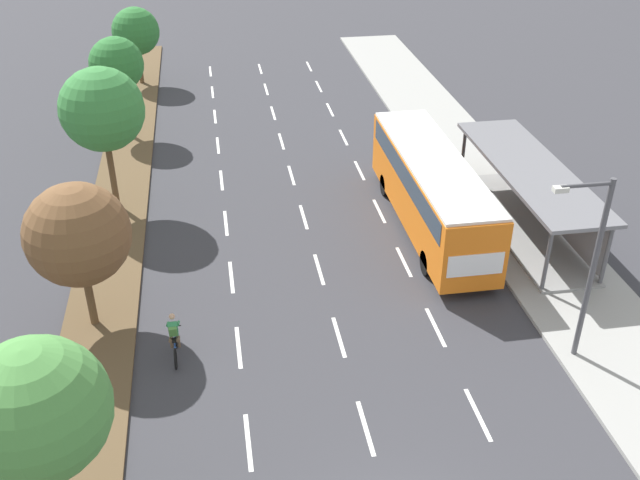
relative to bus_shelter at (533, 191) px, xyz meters
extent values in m
cube|color=brown|center=(-17.83, 5.10, -1.81)|extent=(2.60, 52.00, 0.12)
cube|color=#9E9E99|center=(-0.28, 5.10, -1.79)|extent=(4.50, 52.00, 0.15)
cube|color=white|center=(-13.03, -10.51, -1.86)|extent=(0.14, 2.26, 0.01)
cube|color=white|center=(-13.03, -6.13, -1.86)|extent=(0.14, 2.26, 0.01)
cube|color=white|center=(-13.03, -1.75, -1.86)|extent=(0.14, 2.26, 0.01)
cube|color=white|center=(-13.03, 2.62, -1.86)|extent=(0.14, 2.26, 0.01)
cube|color=white|center=(-13.03, 7.00, -1.86)|extent=(0.14, 2.26, 0.01)
cube|color=white|center=(-13.03, 11.38, -1.86)|extent=(0.14, 2.26, 0.01)
cube|color=white|center=(-13.03, 15.76, -1.86)|extent=(0.14, 2.26, 0.01)
cube|color=white|center=(-13.03, 20.14, -1.86)|extent=(0.14, 2.26, 0.01)
cube|color=white|center=(-13.03, 24.52, -1.86)|extent=(0.14, 2.26, 0.01)
cube|color=white|center=(-9.53, -10.51, -1.86)|extent=(0.14, 2.26, 0.01)
cube|color=white|center=(-9.53, -6.13, -1.86)|extent=(0.14, 2.26, 0.01)
cube|color=white|center=(-9.53, -1.75, -1.86)|extent=(0.14, 2.26, 0.01)
cube|color=white|center=(-9.53, 2.62, -1.86)|extent=(0.14, 2.26, 0.01)
cube|color=white|center=(-9.53, 7.00, -1.86)|extent=(0.14, 2.26, 0.01)
cube|color=white|center=(-9.53, 11.38, -1.86)|extent=(0.14, 2.26, 0.01)
cube|color=white|center=(-9.53, 15.76, -1.86)|extent=(0.14, 2.26, 0.01)
cube|color=white|center=(-9.53, 20.14, -1.86)|extent=(0.14, 2.26, 0.01)
cube|color=white|center=(-9.53, 24.52, -1.86)|extent=(0.14, 2.26, 0.01)
cube|color=white|center=(-6.03, -10.51, -1.86)|extent=(0.14, 2.26, 0.01)
cube|color=white|center=(-6.03, -6.13, -1.86)|extent=(0.14, 2.26, 0.01)
cube|color=white|center=(-6.03, -1.75, -1.86)|extent=(0.14, 2.26, 0.01)
cube|color=white|center=(-6.03, 2.62, -1.86)|extent=(0.14, 2.26, 0.01)
cube|color=white|center=(-6.03, 7.00, -1.86)|extent=(0.14, 2.26, 0.01)
cube|color=white|center=(-6.03, 11.38, -1.86)|extent=(0.14, 2.26, 0.01)
cube|color=white|center=(-6.03, 15.76, -1.86)|extent=(0.14, 2.26, 0.01)
cube|color=white|center=(-6.03, 20.14, -1.86)|extent=(0.14, 2.26, 0.01)
cube|color=white|center=(-6.03, 24.52, -1.86)|extent=(0.14, 2.26, 0.01)
cube|color=gray|center=(-0.28, 0.00, -1.67)|extent=(2.60, 10.03, 0.10)
cylinder|color=#56565B|center=(-1.46, -4.76, -0.32)|extent=(0.16, 0.16, 2.60)
cylinder|color=#56565B|center=(-1.46, 4.76, -0.32)|extent=(0.16, 0.16, 2.60)
cylinder|color=#56565B|center=(0.90, -4.76, -0.32)|extent=(0.16, 0.16, 2.60)
cylinder|color=#56565B|center=(0.90, 4.76, -0.32)|extent=(0.16, 0.16, 2.60)
cube|color=gray|center=(0.96, 0.00, -0.32)|extent=(0.10, 9.53, 2.34)
cube|color=slate|center=(-0.28, 0.00, 1.06)|extent=(2.90, 10.43, 0.16)
cube|color=orange|center=(-4.28, 0.75, -0.02)|extent=(2.50, 11.20, 2.80)
cube|color=#2D3D4C|center=(-4.28, 0.75, 0.83)|extent=(2.54, 10.30, 0.90)
cube|color=silver|center=(-4.28, 0.75, 1.44)|extent=(2.45, 10.98, 0.12)
cube|color=#2D3D4C|center=(-4.28, 6.37, 0.33)|extent=(2.25, 0.06, 1.54)
cube|color=white|center=(-4.28, -4.87, -0.22)|extent=(2.12, 0.04, 0.90)
cylinder|color=black|center=(-5.38, 4.22, -1.37)|extent=(0.30, 1.00, 1.00)
cylinder|color=black|center=(-3.18, 4.22, -1.37)|extent=(0.30, 1.00, 1.00)
cylinder|color=black|center=(-5.38, -2.73, -1.37)|extent=(0.30, 1.00, 1.00)
cylinder|color=black|center=(-3.18, -2.73, -1.37)|extent=(0.30, 1.00, 1.00)
torus|color=black|center=(-15.12, -5.75, -1.51)|extent=(0.06, 0.72, 0.72)
torus|color=black|center=(-15.12, -6.85, -1.51)|extent=(0.06, 0.72, 0.72)
cylinder|color=#234C99|center=(-15.12, -6.30, -1.23)|extent=(0.05, 0.94, 0.05)
cylinder|color=#234C99|center=(-15.12, -6.40, -1.41)|extent=(0.05, 0.57, 0.42)
cylinder|color=#234C99|center=(-15.12, -6.50, -1.21)|extent=(0.04, 0.04, 0.40)
cube|color=black|center=(-15.12, -6.50, -1.01)|extent=(0.12, 0.24, 0.06)
cylinder|color=black|center=(-15.12, -5.80, -0.96)|extent=(0.46, 0.04, 0.04)
cube|color=#2D844C|center=(-15.12, -6.32, -0.68)|extent=(0.30, 0.36, 0.59)
cube|color=#4C893D|center=(-15.12, -6.48, -0.66)|extent=(0.26, 0.26, 0.42)
sphere|color=tan|center=(-15.12, -6.20, -0.26)|extent=(0.20, 0.20, 0.20)
cylinder|color=brown|center=(-15.24, -6.35, -1.08)|extent=(0.12, 0.42, 0.25)
cylinder|color=brown|center=(-15.24, -6.18, -1.34)|extent=(0.10, 0.17, 0.41)
cylinder|color=brown|center=(-15.00, -6.35, -1.08)|extent=(0.12, 0.42, 0.25)
cylinder|color=brown|center=(-15.00, -6.18, -1.34)|extent=(0.10, 0.17, 0.41)
cylinder|color=#2D844C|center=(-15.29, -6.10, -0.63)|extent=(0.09, 0.47, 0.28)
cylinder|color=#2D844C|center=(-14.95, -6.10, -0.63)|extent=(0.09, 0.47, 0.28)
sphere|color=#4C8E42|center=(-17.76, -12.91, 2.41)|extent=(3.42, 3.42, 3.42)
cylinder|color=brown|center=(-18.00, -4.07, -0.60)|extent=(0.28, 0.28, 2.30)
sphere|color=brown|center=(-18.00, -4.07, 1.88)|extent=(3.53, 3.53, 3.53)
cylinder|color=brown|center=(-17.87, 4.77, -0.08)|extent=(0.28, 0.28, 3.34)
sphere|color=#38843D|center=(-17.87, 4.77, 2.95)|extent=(3.64, 3.64, 3.64)
cylinder|color=brown|center=(-18.05, 13.61, -0.30)|extent=(0.28, 0.28, 2.89)
sphere|color=#2D7533|center=(-18.05, 13.61, 2.24)|extent=(2.91, 2.91, 2.91)
cylinder|color=brown|center=(-17.59, 22.44, -0.61)|extent=(0.28, 0.28, 2.27)
sphere|color=#2D7533|center=(-17.59, 22.44, 1.66)|extent=(3.03, 3.03, 3.03)
cylinder|color=#4C4C51|center=(-1.93, -8.42, 1.53)|extent=(0.18, 0.18, 6.50)
cylinder|color=#4C4C51|center=(-2.73, -8.42, 4.63)|extent=(1.60, 0.12, 0.12)
cube|color=silver|center=(-3.53, -8.42, 4.56)|extent=(0.44, 0.24, 0.16)
camera|label=1|loc=(-13.38, -25.79, 14.03)|focal=40.77mm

